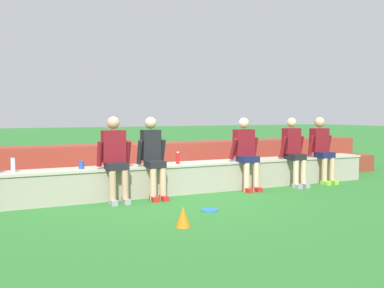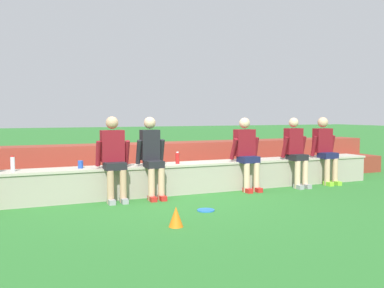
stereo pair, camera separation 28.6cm
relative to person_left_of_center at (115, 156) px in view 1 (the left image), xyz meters
The scene contains 13 objects.
ground_plane 1.22m from the person_left_of_center, ahead, with size 80.00×80.00×0.00m, color #2D752D.
stone_seating_wall 1.09m from the person_left_of_center, 15.63° to the left, with size 9.02×0.56×0.54m.
brick_bleachers 2.00m from the person_left_of_center, 60.91° to the left, with size 11.88×1.43×0.81m.
person_left_of_center is the anchor object (origin of this frame).
person_center 0.66m from the person_left_of_center, ahead, with size 0.49×0.60×1.39m.
person_right_of_center 2.52m from the person_left_of_center, ahead, with size 0.56×0.52×1.37m.
person_far_right 3.61m from the person_left_of_center, ahead, with size 0.51×0.52×1.36m.
person_rightmost_edge 4.40m from the person_left_of_center, ahead, with size 0.55×0.54×1.37m.
water_bottle_mid_right 1.56m from the person_left_of_center, behind, with size 0.06×0.06×0.25m.
water_bottle_mid_left 1.23m from the person_left_of_center, ahead, with size 0.07×0.07×0.22m.
plastic_cup_middle 0.57m from the person_left_of_center, 154.07° to the left, with size 0.09×0.09×0.13m, color blue.
frisbee 1.82m from the person_left_of_center, 49.43° to the right, with size 0.26×0.26×0.02m, color blue.
sports_cone 2.06m from the person_left_of_center, 79.86° to the right, with size 0.19×0.19×0.26m, color orange.
Camera 1 is at (-2.82, -6.85, 1.44)m, focal length 40.22 mm.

